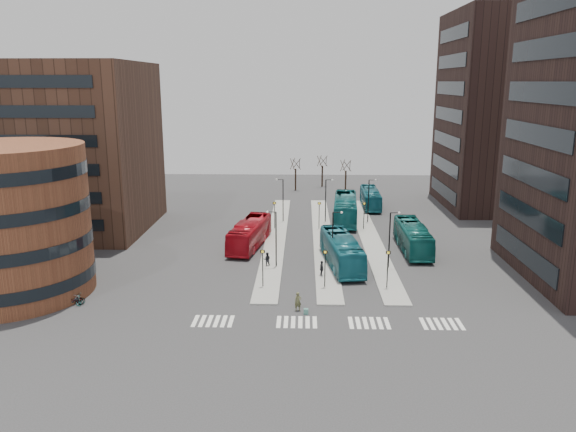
{
  "coord_description": "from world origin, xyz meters",
  "views": [
    {
      "loc": [
        -0.49,
        -39.32,
        19.51
      ],
      "look_at": [
        -2.22,
        21.01,
        5.0
      ],
      "focal_mm": 35.0,
      "sensor_mm": 36.0,
      "label": 1
    }
  ],
  "objects_px": {
    "commuter_c": "(333,261)",
    "bicycle_far": "(74,299)",
    "teal_bus_d": "(370,198)",
    "teal_bus_a": "(341,251)",
    "red_bus": "(250,234)",
    "commuter_b": "(322,269)",
    "bicycle_mid": "(74,299)",
    "bicycle_near": "(73,301)",
    "teal_bus_b": "(345,209)",
    "commuter_a": "(267,260)",
    "teal_bus_c": "(413,237)",
    "traveller": "(298,302)",
    "suitcase": "(306,311)"
  },
  "relations": [
    {
      "from": "teal_bus_b",
      "to": "commuter_b",
      "type": "bearing_deg",
      "value": -95.56
    },
    {
      "from": "traveller",
      "to": "commuter_a",
      "type": "distance_m",
      "value": 12.38
    },
    {
      "from": "teal_bus_d",
      "to": "traveller",
      "type": "height_order",
      "value": "teal_bus_d"
    },
    {
      "from": "suitcase",
      "to": "commuter_c",
      "type": "relative_size",
      "value": 0.32
    },
    {
      "from": "teal_bus_b",
      "to": "teal_bus_c",
      "type": "height_order",
      "value": "teal_bus_b"
    },
    {
      "from": "commuter_b",
      "to": "commuter_a",
      "type": "bearing_deg",
      "value": 50.03
    },
    {
      "from": "teal_bus_c",
      "to": "teal_bus_b",
      "type": "bearing_deg",
      "value": 116.28
    },
    {
      "from": "teal_bus_b",
      "to": "commuter_c",
      "type": "relative_size",
      "value": 8.5
    },
    {
      "from": "commuter_c",
      "to": "bicycle_far",
      "type": "relative_size",
      "value": 0.85
    },
    {
      "from": "teal_bus_d",
      "to": "commuter_b",
      "type": "bearing_deg",
      "value": -103.87
    },
    {
      "from": "teal_bus_c",
      "to": "bicycle_near",
      "type": "distance_m",
      "value": 37.84
    },
    {
      "from": "suitcase",
      "to": "traveller",
      "type": "xyz_separation_m",
      "value": [
        -0.7,
        0.73,
        0.6
      ]
    },
    {
      "from": "red_bus",
      "to": "teal_bus_b",
      "type": "distance_m",
      "value": 17.95
    },
    {
      "from": "traveller",
      "to": "bicycle_mid",
      "type": "xyz_separation_m",
      "value": [
        -20.07,
        0.85,
        -0.31
      ]
    },
    {
      "from": "red_bus",
      "to": "bicycle_mid",
      "type": "distance_m",
      "value": 23.28
    },
    {
      "from": "traveller",
      "to": "bicycle_far",
      "type": "xyz_separation_m",
      "value": [
        -20.07,
        0.85,
        -0.36
      ]
    },
    {
      "from": "teal_bus_d",
      "to": "bicycle_far",
      "type": "height_order",
      "value": "teal_bus_d"
    },
    {
      "from": "teal_bus_b",
      "to": "bicycle_near",
      "type": "xyz_separation_m",
      "value": [
        -26.46,
        -31.78,
        -1.42
      ]
    },
    {
      "from": "teal_bus_d",
      "to": "traveller",
      "type": "distance_m",
      "value": 43.13
    },
    {
      "from": "commuter_a",
      "to": "bicycle_far",
      "type": "relative_size",
      "value": 0.88
    },
    {
      "from": "red_bus",
      "to": "teal_bus_d",
      "type": "bearing_deg",
      "value": 61.88
    },
    {
      "from": "teal_bus_a",
      "to": "commuter_b",
      "type": "height_order",
      "value": "teal_bus_a"
    },
    {
      "from": "red_bus",
      "to": "teal_bus_b",
      "type": "bearing_deg",
      "value": 55.5
    },
    {
      "from": "bicycle_near",
      "to": "suitcase",
      "type": "bearing_deg",
      "value": -84.9
    },
    {
      "from": "teal_bus_a",
      "to": "teal_bus_d",
      "type": "xyz_separation_m",
      "value": [
        6.46,
        29.23,
        -0.19
      ]
    },
    {
      "from": "teal_bus_a",
      "to": "red_bus",
      "type": "bearing_deg",
      "value": 139.31
    },
    {
      "from": "bicycle_mid",
      "to": "commuter_c",
      "type": "bearing_deg",
      "value": -55.96
    },
    {
      "from": "teal_bus_b",
      "to": "teal_bus_d",
      "type": "distance_m",
      "value": 10.44
    },
    {
      "from": "teal_bus_d",
      "to": "commuter_b",
      "type": "xyz_separation_m",
      "value": [
        -8.69,
        -32.82,
        -0.66
      ]
    },
    {
      "from": "teal_bus_d",
      "to": "commuter_c",
      "type": "relative_size",
      "value": 6.92
    },
    {
      "from": "teal_bus_c",
      "to": "commuter_b",
      "type": "height_order",
      "value": "teal_bus_c"
    },
    {
      "from": "bicycle_mid",
      "to": "bicycle_far",
      "type": "bearing_deg",
      "value": 9.61
    },
    {
      "from": "red_bus",
      "to": "teal_bus_d",
      "type": "xyz_separation_m",
      "value": [
        17.07,
        22.3,
        -0.13
      ]
    },
    {
      "from": "teal_bus_a",
      "to": "commuter_b",
      "type": "xyz_separation_m",
      "value": [
        -2.23,
        -3.59,
        -0.85
      ]
    },
    {
      "from": "commuter_b",
      "to": "commuter_c",
      "type": "xyz_separation_m",
      "value": [
        1.33,
        2.76,
        -0.06
      ]
    },
    {
      "from": "teal_bus_a",
      "to": "teal_bus_d",
      "type": "bearing_deg",
      "value": 70.01
    },
    {
      "from": "commuter_a",
      "to": "bicycle_far",
      "type": "distance_m",
      "value": 19.93
    },
    {
      "from": "commuter_a",
      "to": "bicycle_mid",
      "type": "distance_m",
      "value": 19.93
    },
    {
      "from": "bicycle_mid",
      "to": "bicycle_near",
      "type": "bearing_deg",
      "value": -170.39
    },
    {
      "from": "commuter_a",
      "to": "commuter_b",
      "type": "distance_m",
      "value": 6.54
    },
    {
      "from": "bicycle_near",
      "to": "commuter_a",
      "type": "bearing_deg",
      "value": -47.03
    },
    {
      "from": "commuter_b",
      "to": "bicycle_near",
      "type": "bearing_deg",
      "value": 97.78
    },
    {
      "from": "teal_bus_a",
      "to": "bicycle_far",
      "type": "bearing_deg",
      "value": -162.27
    },
    {
      "from": "teal_bus_d",
      "to": "bicycle_mid",
      "type": "xyz_separation_m",
      "value": [
        -31.1,
        -40.84,
        -0.96
      ]
    },
    {
      "from": "teal_bus_b",
      "to": "commuter_a",
      "type": "height_order",
      "value": "teal_bus_b"
    },
    {
      "from": "teal_bus_b",
      "to": "bicycle_near",
      "type": "relative_size",
      "value": 8.24
    },
    {
      "from": "traveller",
      "to": "bicycle_near",
      "type": "relative_size",
      "value": 1.05
    },
    {
      "from": "red_bus",
      "to": "bicycle_near",
      "type": "relative_size",
      "value": 7.28
    },
    {
      "from": "bicycle_near",
      "to": "bicycle_mid",
      "type": "height_order",
      "value": "bicycle_mid"
    },
    {
      "from": "teal_bus_c",
      "to": "traveller",
      "type": "distance_m",
      "value": 22.67
    }
  ]
}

